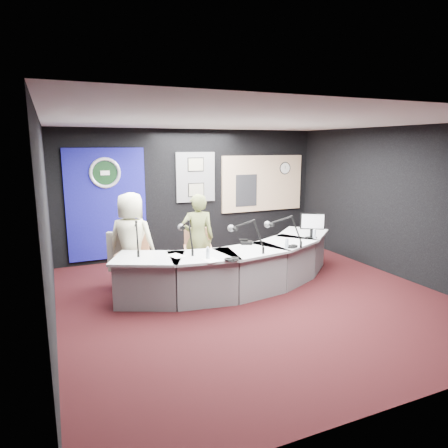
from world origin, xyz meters
name	(u,v)px	position (x,y,z in m)	size (l,w,h in m)	color
ground	(255,298)	(0.00, 0.00, 0.00)	(6.00, 6.00, 0.00)	black
ceiling	(257,121)	(0.00, 0.00, 2.80)	(6.00, 6.00, 0.02)	silver
wall_back	(193,193)	(0.00, 3.00, 1.40)	(6.00, 0.02, 2.80)	black
wall_front	(414,265)	(0.00, -3.00, 1.40)	(6.00, 0.02, 2.80)	black
wall_left	(48,229)	(-3.00, 0.00, 1.40)	(0.02, 6.00, 2.80)	black
wall_right	(399,203)	(3.00, 0.00, 1.40)	(0.02, 6.00, 2.80)	black
broadcast_desk	(238,267)	(-0.05, 0.55, 0.38)	(4.50, 1.90, 0.75)	#B3B6B8
backdrop_panel	(107,204)	(-1.90, 2.97, 1.25)	(1.60, 0.05, 2.30)	navy
agency_seal	(105,173)	(-1.90, 2.93, 1.90)	(0.63, 0.63, 0.07)	silver
seal_center	(105,173)	(-1.90, 2.94, 1.90)	(0.48, 0.48, 0.01)	black
pinboard	(196,177)	(0.05, 2.97, 1.75)	(0.90, 0.04, 1.10)	slate
framed_photo_upper	(196,165)	(0.05, 2.94, 2.03)	(0.34, 0.02, 0.27)	gray
framed_photo_lower	(196,190)	(0.05, 2.94, 1.47)	(0.34, 0.02, 0.27)	gray
booth_window_frame	(263,183)	(1.75, 2.97, 1.55)	(2.12, 0.06, 1.32)	tan
booth_glow	(263,183)	(1.75, 2.96, 1.55)	(2.00, 0.02, 1.20)	#FFE7A1
equipment_rack	(246,190)	(1.30, 2.94, 1.40)	(0.55, 0.02, 0.75)	black
wall_clock	(285,168)	(2.35, 2.94, 1.90)	(0.28, 0.28, 0.01)	white
armchair_left	(133,265)	(-1.74, 1.20, 0.43)	(0.48, 0.48, 0.85)	#B87654
armchair_right	(198,258)	(-0.57, 1.13, 0.44)	(0.50, 0.50, 0.88)	#B87654
draped_jacket	(122,252)	(-1.87, 1.43, 0.62)	(0.50, 0.10, 0.70)	gray
person_man	(132,242)	(-1.74, 1.20, 0.84)	(0.82, 0.54, 1.69)	beige
person_woman	(198,238)	(-0.57, 1.13, 0.81)	(0.59, 0.39, 1.61)	#636A37
computer_monitor	(312,221)	(1.46, 0.54, 1.07)	(0.40, 0.02, 0.27)	black
desk_phone	(246,243)	(0.15, 0.61, 0.78)	(0.20, 0.16, 0.05)	black
headphones_near	(291,246)	(0.74, 0.11, 0.77)	(0.22, 0.22, 0.04)	black
headphones_far	(232,259)	(-0.51, -0.20, 0.77)	(0.23, 0.23, 0.04)	black
paper_stack	(176,256)	(-1.21, 0.36, 0.75)	(0.19, 0.28, 0.00)	white
notepad	(211,260)	(-0.79, -0.07, 0.75)	(0.19, 0.28, 0.00)	white
boom_mic_a	(136,234)	(-1.72, 0.84, 1.05)	(0.20, 0.73, 0.60)	black
boom_mic_b	(187,233)	(-0.96, 0.58, 1.05)	(0.16, 0.74, 0.60)	black
boom_mic_c	(247,233)	(-0.05, 0.20, 1.05)	(0.45, 0.65, 0.60)	black
boom_mic_d	(284,228)	(0.69, 0.27, 1.05)	(0.50, 0.61, 0.60)	black
water_bottles	(266,242)	(0.35, 0.26, 0.84)	(2.36, 0.53, 0.18)	silver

